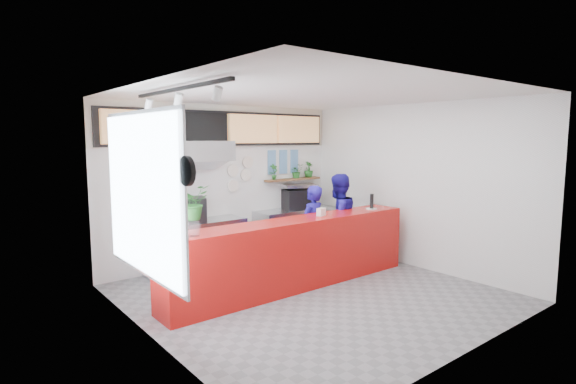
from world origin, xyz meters
TOP-DOWN VIEW (x-y plane):
  - floor at (0.00, 0.00)m, footprint 5.00×5.00m
  - ceiling at (0.00, 0.00)m, footprint 5.00×5.00m
  - wall_back at (0.00, 2.50)m, footprint 5.00×0.00m
  - wall_left at (-2.50, 0.00)m, footprint 0.00×5.00m
  - wall_right at (2.50, 0.00)m, footprint 0.00×5.00m
  - service_counter at (0.00, 0.40)m, footprint 4.50×0.60m
  - cream_band at (0.00, 2.49)m, footprint 5.00×0.02m
  - prep_bench at (-0.80, 2.20)m, footprint 1.80×0.60m
  - panini_oven at (-0.89, 2.20)m, footprint 0.62×0.62m
  - extraction_hood at (-0.80, 2.15)m, footprint 1.20×0.70m
  - hood_lip at (-0.80, 2.15)m, footprint 1.20×0.69m
  - right_bench at (1.50, 2.20)m, footprint 1.80×0.60m
  - espresso_machine at (1.59, 2.20)m, footprint 0.72×0.59m
  - espresso_tray at (1.59, 2.20)m, footprint 0.81×0.67m
  - herb_shelf at (1.60, 2.40)m, footprint 1.40×0.18m
  - menu_board_far_left at (-1.75, 2.38)m, footprint 1.10×0.10m
  - menu_board_mid_left at (-0.59, 2.38)m, footprint 1.10×0.10m
  - menu_board_mid_right at (0.57, 2.38)m, footprint 1.10×0.10m
  - menu_board_far_right at (1.73, 2.38)m, footprint 1.10×0.10m
  - soffit at (0.00, 2.46)m, footprint 4.80×0.04m
  - window_pane at (-2.47, 0.30)m, footprint 0.04×2.20m
  - window_frame at (-2.45, 0.30)m, footprint 0.03×2.30m
  - wall_clock_rim at (-2.46, -0.90)m, footprint 0.05×0.30m
  - wall_clock_face at (-2.43, -0.90)m, footprint 0.02×0.26m
  - track_rail at (-2.10, 0.00)m, footprint 0.05×2.40m
  - dec_plate_a at (0.15, 2.47)m, footprint 0.24×0.03m
  - dec_plate_b at (0.45, 2.47)m, footprint 0.24×0.03m
  - dec_plate_c at (0.15, 2.47)m, footprint 0.24×0.03m
  - dec_plate_d at (0.50, 2.47)m, footprint 0.24×0.03m
  - photo_frame_a at (1.10, 2.48)m, footprint 0.20×0.02m
  - photo_frame_b at (1.40, 2.48)m, footprint 0.20×0.02m
  - photo_frame_c at (1.70, 2.48)m, footprint 0.20×0.02m
  - photo_frame_d at (1.10, 2.48)m, footprint 0.20×0.02m
  - photo_frame_e at (1.40, 2.48)m, footprint 0.20×0.02m
  - photo_frame_f at (1.70, 2.48)m, footprint 0.20×0.02m
  - staff_center at (0.82, 0.91)m, footprint 0.64×0.50m
  - staff_right at (1.40, 0.85)m, footprint 0.84×0.66m
  - herb_a at (1.09, 2.40)m, footprint 0.19×0.14m
  - herb_c at (1.70, 2.40)m, footprint 0.32×0.29m
  - herb_d at (2.04, 2.40)m, footprint 0.22×0.20m
  - glass_vase at (-1.80, 0.31)m, footprint 0.18×0.18m
  - basil_vase at (-1.80, 0.31)m, footprint 0.49×0.45m
  - napkin_holder at (0.56, 0.40)m, footprint 0.16×0.12m
  - white_plate at (1.74, 0.34)m, footprint 0.24×0.24m
  - pepper_mill at (1.74, 0.34)m, footprint 0.08×0.08m

SIDE VIEW (x-z plane):
  - floor at x=0.00m, z-range 0.00..0.00m
  - prep_bench at x=-0.80m, z-range 0.00..0.90m
  - right_bench at x=1.50m, z-range 0.00..0.90m
  - service_counter at x=0.00m, z-range 0.00..1.10m
  - staff_center at x=0.82m, z-range 0.00..1.54m
  - staff_right at x=1.40m, z-range 0.00..1.72m
  - espresso_machine at x=1.59m, z-range 0.90..1.30m
  - white_plate at x=1.74m, z-range 1.10..1.11m
  - panini_oven at x=-0.89m, z-range 0.90..1.34m
  - napkin_holder at x=0.56m, z-range 1.10..1.23m
  - glass_vase at x=-1.80m, z-range 1.10..1.29m
  - pepper_mill at x=1.74m, z-range 1.11..1.38m
  - espresso_tray at x=1.59m, z-range 1.35..1.41m
  - dec_plate_c at x=0.15m, z-range 1.33..1.57m
  - wall_back at x=0.00m, z-range -1.00..4.00m
  - wall_left at x=-2.50m, z-range -1.00..4.00m
  - wall_right at x=2.50m, z-range -1.00..4.00m
  - herb_shelf at x=1.60m, z-range 1.48..1.52m
  - basil_vase at x=-1.80m, z-range 1.32..1.77m
  - dec_plate_b at x=0.45m, z-range 1.53..1.77m
  - herb_c at x=1.70m, z-range 1.52..1.82m
  - herb_a at x=1.09m, z-range 1.52..1.85m
  - herb_d at x=2.04m, z-range 1.52..1.86m
  - window_pane at x=-2.47m, z-range 0.75..2.65m
  - window_frame at x=-2.45m, z-range 0.70..2.70m
  - dec_plate_a at x=0.15m, z-range 1.63..1.87m
  - photo_frame_d at x=1.10m, z-range 1.62..1.88m
  - photo_frame_e at x=1.40m, z-range 1.62..1.88m
  - photo_frame_f at x=1.70m, z-range 1.62..1.88m
  - dec_plate_d at x=0.50m, z-range 1.78..2.02m
  - hood_lip at x=-0.80m, z-range 1.79..2.11m
  - photo_frame_a at x=1.10m, z-range 1.88..2.12m
  - photo_frame_b at x=1.40m, z-range 1.88..2.12m
  - photo_frame_c at x=1.70m, z-range 1.88..2.12m
  - wall_clock_rim at x=-2.46m, z-range 1.90..2.20m
  - wall_clock_face at x=-2.43m, z-range 1.92..2.18m
  - extraction_hood at x=-0.80m, z-range 1.98..2.32m
  - menu_board_far_left at x=-1.75m, z-range 2.27..2.82m
  - menu_board_mid_left at x=-0.59m, z-range 2.27..2.82m
  - menu_board_mid_right at x=0.57m, z-range 2.27..2.82m
  - menu_board_far_right at x=1.73m, z-range 2.27..2.82m
  - soffit at x=0.00m, z-range 2.22..2.88m
  - cream_band at x=0.00m, z-range 2.20..3.00m
  - track_rail at x=-2.10m, z-range 2.92..2.96m
  - ceiling at x=0.00m, z-range 3.00..3.00m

